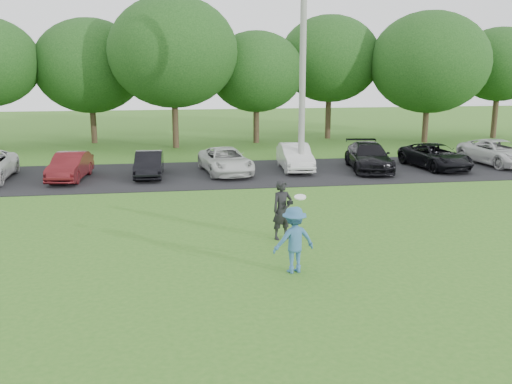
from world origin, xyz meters
TOP-DOWN VIEW (x-y plane):
  - ground at (0.00, 0.00)m, footprint 100.00×100.00m
  - parking_lot at (0.00, 13.00)m, footprint 32.00×6.50m
  - utility_pole at (3.47, 12.71)m, footprint 0.28×0.28m
  - frisbee_player at (0.45, 0.51)m, footprint 1.14×0.80m
  - camera_bystander at (0.69, 3.12)m, footprint 0.72×0.59m
  - parked_cars at (1.00, 12.94)m, footprint 28.90×4.97m
  - tree_row at (1.51, 22.76)m, footprint 42.39×9.85m

SIDE VIEW (x-z plane):
  - ground at x=0.00m, z-range 0.00..0.00m
  - parking_lot at x=0.00m, z-range 0.00..0.03m
  - parked_cars at x=1.00m, z-range 0.00..1.24m
  - frisbee_player at x=0.45m, z-range -0.16..1.76m
  - camera_bystander at x=0.69m, z-range 0.00..1.69m
  - utility_pole at x=3.47m, z-range 0.00..9.63m
  - tree_row at x=1.51m, z-range 0.59..9.23m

